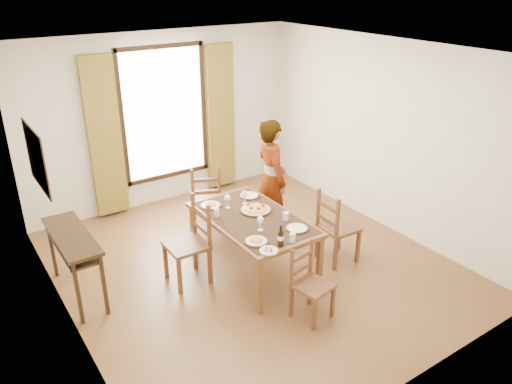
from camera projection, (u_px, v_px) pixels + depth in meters
ground at (252, 264)px, 6.49m from camera, size 5.00×5.00×0.00m
room_shell at (245, 149)px, 5.95m from camera, size 4.60×5.10×2.74m
console_table at (72, 243)px, 5.63m from camera, size 0.38×1.20×0.80m
dining_table at (253, 222)px, 6.09m from camera, size 0.98×1.67×0.76m
chair_west at (189, 245)px, 5.97m from camera, size 0.48×0.48×1.06m
chair_north at (206, 198)px, 7.27m from camera, size 0.58×0.58×0.98m
chair_south at (311, 285)px, 5.38m from camera, size 0.44×0.44×0.85m
chair_east at (336, 229)px, 6.40m from camera, size 0.46×0.46×0.99m
man at (271, 179)px, 6.92m from camera, size 0.75×0.60×1.70m
plate_sw at (256, 240)px, 5.49m from camera, size 0.27×0.27×0.05m
plate_se at (297, 227)px, 5.77m from camera, size 0.27×0.27×0.05m
plate_nw at (211, 204)px, 6.33m from camera, size 0.27×0.27×0.05m
plate_ne at (249, 195)px, 6.60m from camera, size 0.27×0.27×0.05m
pasta_platter at (256, 207)px, 6.19m from camera, size 0.40×0.40×0.10m
caprese_plate at (269, 250)px, 5.32m from camera, size 0.20×0.20×0.04m
wine_glass_a at (260, 223)px, 5.72m from camera, size 0.08×0.08×0.18m
wine_glass_b at (245, 197)px, 6.37m from camera, size 0.08×0.08×0.18m
wine_glass_c at (228, 201)px, 6.26m from camera, size 0.08×0.08×0.18m
tumbler_a at (286, 216)px, 5.97m from camera, size 0.07×0.07×0.10m
tumbler_b at (217, 212)px, 6.06m from camera, size 0.07×0.07×0.10m
tumbler_c at (292, 238)px, 5.50m from camera, size 0.07×0.07×0.10m
wine_bottle at (281, 236)px, 5.39m from camera, size 0.07×0.07×0.25m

